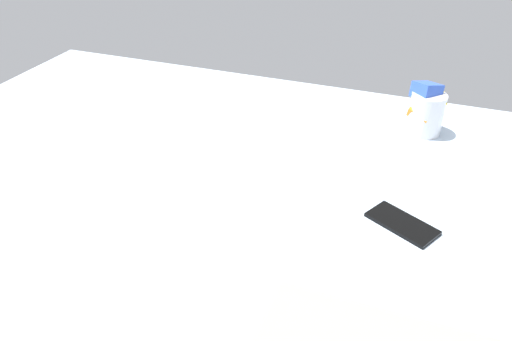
{
  "coord_description": "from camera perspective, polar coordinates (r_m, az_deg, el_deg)",
  "views": [
    {
      "loc": [
        -40.79,
        78.83,
        82.26
      ],
      "look_at": [
        -9.25,
        -6.01,
        24.0
      ],
      "focal_mm": 35.08,
      "sensor_mm": 36.0,
      "label": 1
    }
  ],
  "objects": [
    {
      "name": "cell_phone",
      "position": [
        1.06,
        16.32,
        -5.84
      ],
      "size": [
        15.55,
        12.59,
        0.8
      ],
      "primitive_type": "cube",
      "rotation": [
        0.0,
        0.0,
        4.22
      ],
      "color": "black",
      "rests_on": "bed_mattress"
    },
    {
      "name": "bed_mattress",
      "position": [
        1.15,
        -5.4,
        -6.95
      ],
      "size": [
        180.0,
        140.0,
        18.0
      ],
      "primitive_type": "cube",
      "color": "silver",
      "rests_on": "ground"
    },
    {
      "name": "snack_cup",
      "position": [
        1.4,
        18.87,
        6.51
      ],
      "size": [
        9.87,
        10.67,
        14.26
      ],
      "color": "silver",
      "rests_on": "bed_mattress"
    }
  ]
}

